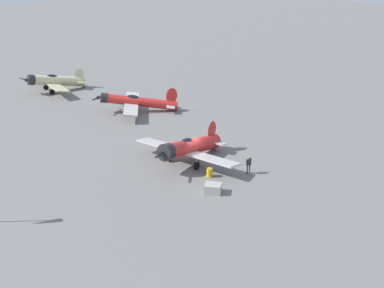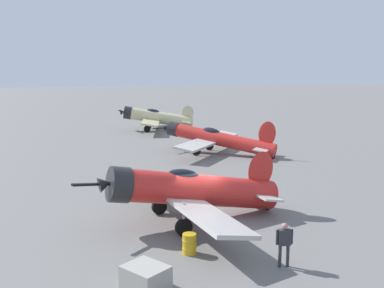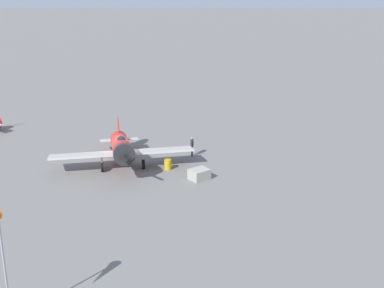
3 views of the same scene
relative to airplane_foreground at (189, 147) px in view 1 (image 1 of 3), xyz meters
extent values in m
plane|color=slate|center=(0.10, -0.49, -1.60)|extent=(400.00, 400.00, 0.00)
cylinder|color=red|center=(0.10, -0.49, -0.05)|extent=(3.17, 8.74, 2.95)
cylinder|color=#232326|center=(-0.68, 3.47, 0.64)|extent=(1.86, 1.47, 1.79)
cone|color=#232326|center=(-0.81, 4.11, 0.76)|extent=(0.81, 0.78, 0.78)
cube|color=black|center=(-0.84, 4.26, 0.76)|extent=(1.78, 2.59, 0.58)
ellipsoid|color=black|center=(-0.07, 0.35, 0.75)|extent=(1.09, 1.90, 0.96)
cube|color=#BCB7B2|center=(-0.10, 0.51, -0.30)|extent=(11.84, 4.14, 0.50)
ellipsoid|color=red|center=(0.78, -3.98, 0.64)|extent=(0.47, 1.80, 2.22)
cube|color=#BCB7B2|center=(0.74, -3.78, -0.54)|extent=(3.55, 1.74, 0.28)
cylinder|color=#999BA0|center=(-1.84, 0.69, -0.63)|extent=(0.14, 0.14, 1.15)
cylinder|color=black|center=(-1.84, 0.69, -1.20)|extent=(0.35, 0.82, 0.80)
cylinder|color=#999BA0|center=(1.44, 1.33, -0.63)|extent=(0.14, 0.14, 1.15)
cylinder|color=black|center=(1.44, 1.33, -1.20)|extent=(0.35, 0.82, 0.80)
cylinder|color=black|center=(0.88, -4.47, -1.46)|extent=(0.15, 0.29, 0.28)
cylinder|color=red|center=(16.99, -6.54, -0.24)|extent=(7.05, 8.70, 2.60)
cylinder|color=#232326|center=(19.89, -2.75, 0.43)|extent=(1.70, 1.65, 1.43)
cone|color=#232326|center=(20.28, -2.23, 0.52)|extent=(0.81, 0.83, 0.62)
cube|color=black|center=(20.38, -2.11, 0.52)|extent=(2.01, 2.82, 0.27)
ellipsoid|color=black|center=(17.60, -5.75, 0.41)|extent=(1.68, 1.87, 0.91)
cube|color=#BCB7B2|center=(17.72, -5.59, -0.41)|extent=(9.73, 8.03, 0.43)
ellipsoid|color=red|center=(14.46, -9.86, 0.50)|extent=(1.18, 1.50, 2.37)
cube|color=#BCB7B2|center=(14.58, -9.70, -0.74)|extent=(3.37, 2.94, 0.25)
cylinder|color=#999BA0|center=(16.88, -4.20, -0.70)|extent=(0.14, 0.14, 1.00)
cylinder|color=black|center=(16.88, -4.20, -1.20)|extent=(0.64, 0.76, 0.80)
cylinder|color=#999BA0|center=(19.28, -6.03, -0.70)|extent=(0.14, 0.14, 1.00)
cylinder|color=black|center=(19.28, -6.03, -1.20)|extent=(0.64, 0.76, 0.80)
cylinder|color=black|center=(14.10, -10.33, -1.46)|extent=(0.25, 0.28, 0.28)
cylinder|color=beige|center=(34.47, -3.52, 0.00)|extent=(2.96, 8.65, 2.81)
cylinder|color=#232326|center=(35.17, 0.42, 0.65)|extent=(1.79, 1.41, 1.73)
cone|color=#232326|center=(35.28, 1.06, 0.75)|extent=(0.77, 0.76, 0.75)
cube|color=black|center=(35.31, 1.21, 0.75)|extent=(3.13, 0.71, 0.30)
ellipsoid|color=black|center=(34.61, -2.69, 0.77)|extent=(1.06, 1.89, 0.94)
cube|color=#C6BC89|center=(34.64, -2.53, -0.24)|extent=(12.03, 4.03, 0.49)
ellipsoid|color=beige|center=(33.85, -6.99, 0.62)|extent=(0.43, 1.76, 2.00)
cube|color=#C6BC89|center=(33.88, -6.79, -0.46)|extent=(3.54, 1.68, 0.27)
cylinder|color=#999BA0|center=(33.11, -1.74, -0.61)|extent=(0.14, 0.14, 1.19)
cylinder|color=black|center=(33.11, -1.74, -1.20)|extent=(0.34, 0.82, 0.80)
cylinder|color=#999BA0|center=(36.35, -2.32, -0.61)|extent=(0.14, 0.14, 1.19)
cylinder|color=black|center=(36.35, -2.32, -1.20)|extent=(0.34, 0.82, 0.80)
cylinder|color=black|center=(33.76, -7.48, -1.46)|extent=(0.15, 0.29, 0.28)
cylinder|color=#2D2D33|center=(-5.81, -2.24, -1.17)|extent=(0.13, 0.13, 0.87)
cylinder|color=#2D2D33|center=(-5.83, -2.55, -1.17)|extent=(0.13, 0.13, 0.87)
cube|color=#2D2D33|center=(-5.82, -2.40, -0.42)|extent=(0.27, 0.49, 0.62)
sphere|color=#AE7372|center=(-5.82, -2.40, 0.02)|extent=(0.23, 0.23, 0.23)
cylinder|color=#2D2D33|center=(-5.80, -2.11, -0.40)|extent=(0.09, 0.09, 0.58)
cylinder|color=#2D2D33|center=(-5.84, -2.69, -0.40)|extent=(0.09, 0.09, 0.58)
cube|color=#9E998E|center=(-6.39, 2.94, -1.20)|extent=(1.87, 1.82, 0.81)
cylinder|color=gold|center=(-3.84, 0.86, -1.18)|extent=(0.57, 0.57, 0.84)
torus|color=gold|center=(-3.84, 0.86, -1.01)|extent=(0.61, 0.61, 0.04)
torus|color=gold|center=(-3.84, 0.86, -1.35)|extent=(0.61, 0.61, 0.04)
camera|label=1|loc=(-32.23, 28.94, 17.35)|focal=43.72mm
camera|label=2|loc=(-20.53, 4.43, 5.76)|focal=41.24mm
camera|label=3|loc=(-5.90, 40.15, 13.74)|focal=48.19mm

